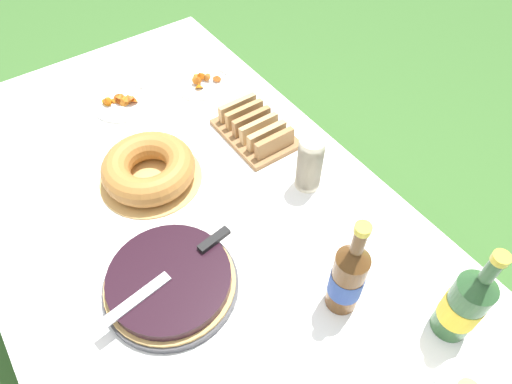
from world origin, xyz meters
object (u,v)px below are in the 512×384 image
at_px(berry_tart, 170,282).
at_px(cup_stack, 310,163).
at_px(cider_bottle_amber, 348,277).
at_px(cider_bottle_green, 465,304).
at_px(serving_knife, 178,267).
at_px(bundt_cake, 149,169).
at_px(snack_plate_near, 122,101).
at_px(snack_plate_left, 204,83).
at_px(bread_board, 255,129).

xyz_separation_m(berry_tart, cup_stack, (-0.07, 0.48, 0.06)).
bearing_deg(cider_bottle_amber, cider_bottle_green, 40.48).
xyz_separation_m(serving_knife, cider_bottle_green, (0.46, 0.44, 0.05)).
relative_size(serving_knife, cup_stack, 2.13).
distance_m(bundt_cake, snack_plate_near, 0.37).
relative_size(bundt_cake, snack_plate_left, 1.53).
bearing_deg(serving_knife, snack_plate_near, -111.44).
relative_size(cider_bottle_green, bread_board, 1.16).
relative_size(cider_bottle_green, snack_plate_near, 1.54).
height_order(berry_tart, cider_bottle_green, cider_bottle_green).
relative_size(cup_stack, cider_bottle_amber, 0.58).
xyz_separation_m(cider_bottle_green, cider_bottle_amber, (-0.19, -0.16, 0.00)).
bearing_deg(cider_bottle_green, berry_tart, -133.58).
relative_size(snack_plate_near, bread_board, 0.75).
xyz_separation_m(serving_knife, bundt_cake, (-0.34, 0.09, -0.02)).
relative_size(berry_tart, snack_plate_near, 1.67).
relative_size(cider_bottle_amber, snack_plate_left, 1.57).
xyz_separation_m(cider_bottle_amber, snack_plate_left, (-0.90, 0.16, -0.10)).
height_order(bundt_cake, snack_plate_left, bundt_cake).
xyz_separation_m(snack_plate_left, bread_board, (0.31, 0.00, 0.02)).
relative_size(cider_bottle_amber, bread_board, 1.17).
distance_m(cup_stack, cider_bottle_amber, 0.37).
xyz_separation_m(cup_stack, snack_plate_left, (-0.57, -0.01, -0.08)).
height_order(bundt_cake, bread_board, bundt_cake).
height_order(snack_plate_left, bread_board, bread_board).
distance_m(bundt_cake, bread_board, 0.36).
bearing_deg(cider_bottle_amber, berry_tart, -129.96).
distance_m(bundt_cake, cup_stack, 0.46).
bearing_deg(bread_board, serving_knife, -54.46).
xyz_separation_m(serving_knife, cup_stack, (-0.06, 0.45, 0.02)).
bearing_deg(cider_bottle_amber, serving_knife, -133.18).
bearing_deg(berry_tart, cider_bottle_amber, 50.04).
distance_m(cider_bottle_green, cider_bottle_amber, 0.25).
height_order(serving_knife, cider_bottle_green, cider_bottle_green).
bearing_deg(berry_tart, bread_board, 124.20).
distance_m(berry_tart, snack_plate_left, 0.79).
bearing_deg(cider_bottle_green, bread_board, 179.95).
relative_size(snack_plate_left, bread_board, 0.75).
bearing_deg(cider_bottle_amber, cup_stack, 153.22).
bearing_deg(serving_knife, snack_plate_left, -133.41).
bearing_deg(cup_stack, bread_board, -178.79).
distance_m(serving_knife, bundt_cake, 0.35).
relative_size(berry_tart, bundt_cake, 1.10).
height_order(bundt_cake, cider_bottle_green, cider_bottle_green).
xyz_separation_m(cup_stack, bread_board, (-0.25, -0.01, -0.06)).
height_order(cup_stack, bread_board, cup_stack).
xyz_separation_m(bundt_cake, snack_plate_near, (-0.36, 0.07, -0.03)).
relative_size(berry_tart, snack_plate_left, 1.68).
bearing_deg(snack_plate_near, serving_knife, -13.14).
bearing_deg(snack_plate_left, snack_plate_near, -104.27).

